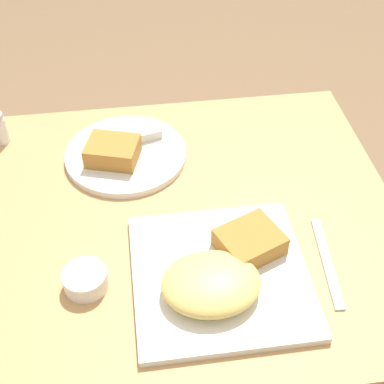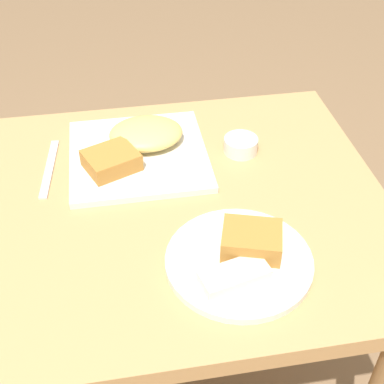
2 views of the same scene
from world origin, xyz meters
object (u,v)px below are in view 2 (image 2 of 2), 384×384
at_px(plate_square_near, 138,147).
at_px(sauce_ramekin, 241,145).
at_px(plate_oval_far, 242,257).
at_px(butter_knife, 49,168).

relative_size(plate_square_near, sauce_ramekin, 3.95).
bearing_deg(sauce_ramekin, plate_oval_far, 76.57).
xyz_separation_m(plate_square_near, plate_oval_far, (-0.14, 0.33, -0.01)).
relative_size(plate_oval_far, sauce_ramekin, 3.44).
bearing_deg(plate_oval_far, sauce_ramekin, -103.43).
distance_m(plate_oval_far, butter_knife, 0.46).
xyz_separation_m(plate_oval_far, butter_knife, (0.33, -0.32, -0.01)).
distance_m(plate_square_near, plate_oval_far, 0.36).
xyz_separation_m(sauce_ramekin, butter_knife, (0.40, -0.01, -0.02)).
distance_m(plate_square_near, butter_knife, 0.19).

